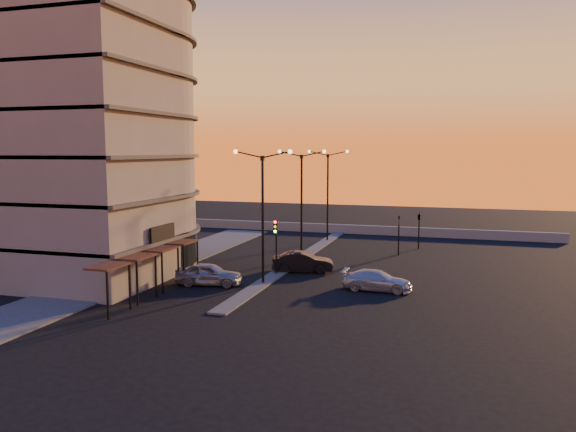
# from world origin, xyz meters

# --- Properties ---
(ground) EXTENTS (120.00, 120.00, 0.00)m
(ground) POSITION_xyz_m (0.00, 0.00, 0.00)
(ground) COLOR black
(ground) RESTS_ON ground
(sidewalk_west) EXTENTS (5.00, 40.00, 0.12)m
(sidewalk_west) POSITION_xyz_m (-10.50, 4.00, 0.06)
(sidewalk_west) COLOR #4B4B49
(sidewalk_west) RESTS_ON ground
(median) EXTENTS (1.20, 36.00, 0.12)m
(median) POSITION_xyz_m (0.00, 10.00, 0.06)
(median) COLOR #4B4B49
(median) RESTS_ON ground
(parapet) EXTENTS (44.00, 0.50, 1.00)m
(parapet) POSITION_xyz_m (2.00, 26.00, 0.50)
(parapet) COLOR slate
(parapet) RESTS_ON ground
(building) EXTENTS (14.35, 17.08, 25.00)m
(building) POSITION_xyz_m (-14.00, 0.03, 11.91)
(building) COLOR slate
(building) RESTS_ON ground
(streetlamp_near) EXTENTS (4.32, 0.32, 9.51)m
(streetlamp_near) POSITION_xyz_m (0.00, 0.00, 5.59)
(streetlamp_near) COLOR black
(streetlamp_near) RESTS_ON ground
(streetlamp_mid) EXTENTS (4.32, 0.32, 9.51)m
(streetlamp_mid) POSITION_xyz_m (0.00, 10.00, 5.59)
(streetlamp_mid) COLOR black
(streetlamp_mid) RESTS_ON ground
(streetlamp_far) EXTENTS (4.32, 0.32, 9.51)m
(streetlamp_far) POSITION_xyz_m (0.00, 20.00, 5.59)
(streetlamp_far) COLOR black
(streetlamp_far) RESTS_ON ground
(traffic_light_main) EXTENTS (0.28, 0.44, 4.25)m
(traffic_light_main) POSITION_xyz_m (0.00, 2.87, 2.89)
(traffic_light_main) COLOR black
(traffic_light_main) RESTS_ON ground
(signal_east_a) EXTENTS (0.13, 0.16, 3.60)m
(signal_east_a) POSITION_xyz_m (8.00, 14.00, 1.93)
(signal_east_a) COLOR black
(signal_east_a) RESTS_ON ground
(signal_east_b) EXTENTS (0.42, 1.99, 3.60)m
(signal_east_b) POSITION_xyz_m (9.50, 18.00, 3.10)
(signal_east_b) COLOR black
(signal_east_b) RESTS_ON ground
(car_hatchback) EXTENTS (4.90, 2.64, 1.58)m
(car_hatchback) POSITION_xyz_m (-3.54, -1.44, 0.79)
(car_hatchback) COLOR #97999E
(car_hatchback) RESTS_ON ground
(car_sedan) EXTENTS (4.99, 2.72, 1.56)m
(car_sedan) POSITION_xyz_m (1.60, 4.74, 0.78)
(car_sedan) COLOR black
(car_sedan) RESTS_ON ground
(car_wagon) EXTENTS (4.73, 1.97, 1.37)m
(car_wagon) POSITION_xyz_m (8.00, 0.53, 0.68)
(car_wagon) COLOR silver
(car_wagon) RESTS_ON ground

